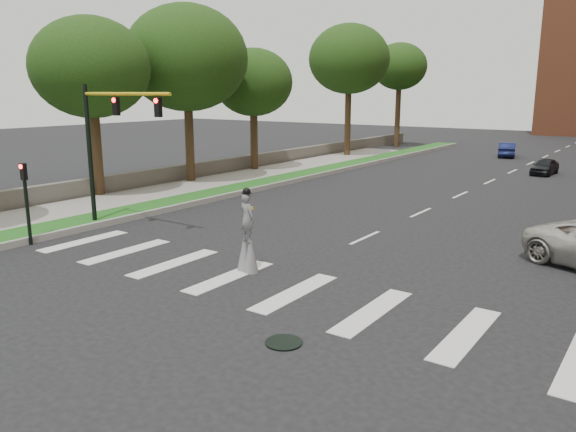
{
  "coord_description": "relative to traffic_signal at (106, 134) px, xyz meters",
  "views": [
    {
      "loc": [
        10.23,
        -12.14,
        5.9
      ],
      "look_at": [
        -0.6,
        3.31,
        1.7
      ],
      "focal_mm": 35.0,
      "sensor_mm": 36.0,
      "label": 1
    }
  ],
  "objects": [
    {
      "name": "stilt_performer",
      "position": [
        8.59,
        -1.19,
        -3.06
      ],
      "size": [
        0.83,
        0.59,
        2.85
      ],
      "rotation": [
        0.0,
        0.0,
        2.94
      ],
      "color": "#342415",
      "rests_on": "ground"
    },
    {
      "name": "tree_2",
      "position": [
        -6.21,
        11.14,
        3.77
      ],
      "size": [
        7.79,
        7.79,
        11.26
      ],
      "color": "#342415",
      "rests_on": "ground"
    },
    {
      "name": "car_mid",
      "position": [
        6.86,
        38.82,
        -3.48
      ],
      "size": [
        2.3,
        4.28,
        1.34
      ],
      "primitive_type": "imported",
      "rotation": [
        0.0,
        0.0,
        3.37
      ],
      "color": "#151C4B",
      "rests_on": "ground"
    },
    {
      "name": "tree_4",
      "position": [
        -5.23,
        30.38,
        4.54
      ],
      "size": [
        7.22,
        7.22,
        11.79
      ],
      "color": "#342415",
      "rests_on": "ground"
    },
    {
      "name": "secondary_signal",
      "position": [
        -0.52,
        -3.5,
        -2.2
      ],
      "size": [
        0.25,
        0.21,
        3.23
      ],
      "color": "black",
      "rests_on": "ground"
    },
    {
      "name": "stone_wall",
      "position": [
        -7.22,
        19.0,
        -3.6
      ],
      "size": [
        0.5,
        56.0,
        1.1
      ],
      "primitive_type": "cube",
      "color": "#565149",
      "rests_on": "ground"
    },
    {
      "name": "ground_plane",
      "position": [
        9.78,
        -3.0,
        -4.15
      ],
      "size": [
        160.0,
        160.0,
        0.0
      ],
      "primitive_type": "plane",
      "color": "black",
      "rests_on": "ground"
    },
    {
      "name": "tree_1",
      "position": [
        -6.81,
        4.46,
        2.98
      ],
      "size": [
        6.41,
        6.41,
        9.89
      ],
      "color": "#342415",
      "rests_on": "ground"
    },
    {
      "name": "grass_median",
      "position": [
        -1.72,
        17.0,
        -4.03
      ],
      "size": [
        2.0,
        60.0,
        0.25
      ],
      "primitive_type": "cube",
      "color": "#195217",
      "rests_on": "ground"
    },
    {
      "name": "manhole",
      "position": [
        12.78,
        -5.0,
        -4.13
      ],
      "size": [
        0.9,
        0.9,
        0.04
      ],
      "primitive_type": "cylinder",
      "color": "black",
      "rests_on": "ground"
    },
    {
      "name": "tree_5",
      "position": [
        -5.34,
        41.52,
        4.25
      ],
      "size": [
        5.74,
        5.74,
        10.91
      ],
      "color": "#342415",
      "rests_on": "ground"
    },
    {
      "name": "median_curb",
      "position": [
        -0.67,
        17.0,
        -4.01
      ],
      "size": [
        0.2,
        60.0,
        0.28
      ],
      "primitive_type": "cube",
      "color": "gray",
      "rests_on": "ground"
    },
    {
      "name": "car_near",
      "position": [
        12.06,
        28.67,
        -3.57
      ],
      "size": [
        1.6,
        3.51,
        1.17
      ],
      "primitive_type": "imported",
      "rotation": [
        0.0,
        0.0,
        -0.07
      ],
      "color": "black",
      "rests_on": "ground"
    },
    {
      "name": "traffic_signal",
      "position": [
        0.0,
        0.0,
        0.0
      ],
      "size": [
        5.3,
        0.23,
        6.2
      ],
      "color": "black",
      "rests_on": "ground"
    },
    {
      "name": "tree_3",
      "position": [
        -6.24,
        17.9,
        2.36
      ],
      "size": [
        5.77,
        5.77,
        9.0
      ],
      "color": "#342415",
      "rests_on": "ground"
    },
    {
      "name": "sidewalk_left",
      "position": [
        -4.72,
        7.0,
        -4.06
      ],
      "size": [
        4.0,
        60.0,
        0.18
      ],
      "primitive_type": "cube",
      "color": "gray",
      "rests_on": "ground"
    }
  ]
}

